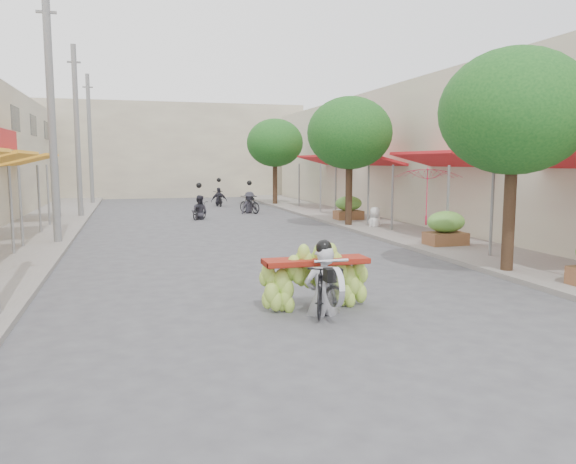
# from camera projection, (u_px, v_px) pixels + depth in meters

# --- Properties ---
(ground) EXTENTS (120.00, 120.00, 0.00)m
(ground) POSITION_uv_depth(u_px,v_px,m) (362.00, 349.00, 8.01)
(ground) COLOR #4E4E53
(ground) RESTS_ON ground
(sidewalk_left) EXTENTS (4.00, 60.00, 0.12)m
(sidewalk_left) POSITION_uv_depth(u_px,v_px,m) (21.00, 234.00, 20.44)
(sidewalk_left) COLOR gray
(sidewalk_left) RESTS_ON ground
(sidewalk_right) EXTENTS (4.00, 60.00, 0.12)m
(sidewalk_right) POSITION_uv_depth(u_px,v_px,m) (374.00, 222.00, 24.21)
(sidewalk_right) COLOR gray
(sidewalk_right) RESTS_ON ground
(shophouse_row_right) EXTENTS (9.77, 40.00, 6.00)m
(shophouse_row_right) POSITION_uv_depth(u_px,v_px,m) (492.00, 154.00, 24.23)
(shophouse_row_right) COLOR beige
(shophouse_row_right) RESTS_ON ground
(far_building) EXTENTS (20.00, 6.00, 7.00)m
(far_building) POSITION_uv_depth(u_px,v_px,m) (170.00, 151.00, 43.86)
(far_building) COLOR #BBAF94
(far_building) RESTS_ON ground
(utility_pole_mid) EXTENTS (0.60, 0.24, 8.00)m
(utility_pole_mid) POSITION_uv_depth(u_px,v_px,m) (52.00, 118.00, 17.51)
(utility_pole_mid) COLOR slate
(utility_pole_mid) RESTS_ON ground
(utility_pole_far) EXTENTS (0.60, 0.24, 8.00)m
(utility_pole_far) POSITION_uv_depth(u_px,v_px,m) (77.00, 132.00, 26.11)
(utility_pole_far) COLOR slate
(utility_pole_far) RESTS_ON ground
(utility_pole_back) EXTENTS (0.60, 0.24, 8.00)m
(utility_pole_back) POSITION_uv_depth(u_px,v_px,m) (90.00, 140.00, 34.70)
(utility_pole_back) COLOR slate
(utility_pole_back) RESTS_ON ground
(street_tree_near) EXTENTS (3.40, 3.40, 5.25)m
(street_tree_near) POSITION_uv_depth(u_px,v_px,m) (514.00, 112.00, 12.81)
(street_tree_near) COLOR #3A2719
(street_tree_near) RESTS_ON ground
(street_tree_mid) EXTENTS (3.40, 3.40, 5.25)m
(street_tree_mid) POSITION_uv_depth(u_px,v_px,m) (350.00, 133.00, 22.36)
(street_tree_mid) COLOR #3A2719
(street_tree_mid) RESTS_ON ground
(street_tree_far) EXTENTS (3.40, 3.40, 5.25)m
(street_tree_far) POSITION_uv_depth(u_px,v_px,m) (275.00, 143.00, 33.82)
(street_tree_far) COLOR #3A2719
(street_tree_far) RESTS_ON ground
(produce_crate_mid) EXTENTS (1.20, 0.88, 1.16)m
(produce_crate_mid) POSITION_uv_depth(u_px,v_px,m) (446.00, 226.00, 17.23)
(produce_crate_mid) COLOR brown
(produce_crate_mid) RESTS_ON ground
(produce_crate_far) EXTENTS (1.20, 0.88, 1.16)m
(produce_crate_far) POSITION_uv_depth(u_px,v_px,m) (349.00, 206.00, 24.87)
(produce_crate_far) COLOR brown
(produce_crate_far) RESTS_ON ground
(banana_motorbike) EXTENTS (2.20, 1.80, 2.25)m
(banana_motorbike) POSITION_uv_depth(u_px,v_px,m) (320.00, 271.00, 9.92)
(banana_motorbike) COLOR black
(banana_motorbike) RESTS_ON ground
(market_umbrella) EXTENTS (2.54, 2.54, 1.89)m
(market_umbrella) POSITION_uv_depth(u_px,v_px,m) (428.00, 165.00, 17.54)
(market_umbrella) COLOR red
(market_umbrella) RESTS_ON ground
(pedestrian) EXTENTS (0.88, 0.74, 1.53)m
(pedestrian) POSITION_uv_depth(u_px,v_px,m) (375.00, 207.00, 22.17)
(pedestrian) COLOR white
(pedestrian) RESTS_ON ground
(bg_motorbike_a) EXTENTS (1.16, 1.52, 1.95)m
(bg_motorbike_a) POSITION_uv_depth(u_px,v_px,m) (199.00, 203.00, 25.99)
(bg_motorbike_a) COLOR black
(bg_motorbike_a) RESTS_ON ground
(bg_motorbike_b) EXTENTS (1.19, 1.67, 1.95)m
(bg_motorbike_b) POSITION_uv_depth(u_px,v_px,m) (249.00, 197.00, 28.98)
(bg_motorbike_b) COLOR black
(bg_motorbike_b) RESTS_ON ground
(bg_motorbike_c) EXTENTS (0.97, 1.58, 1.95)m
(bg_motorbike_c) POSITION_uv_depth(u_px,v_px,m) (219.00, 193.00, 33.74)
(bg_motorbike_c) COLOR black
(bg_motorbike_c) RESTS_ON ground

